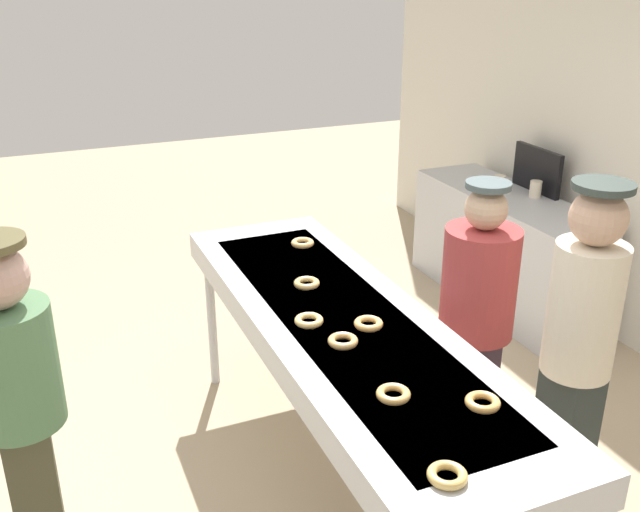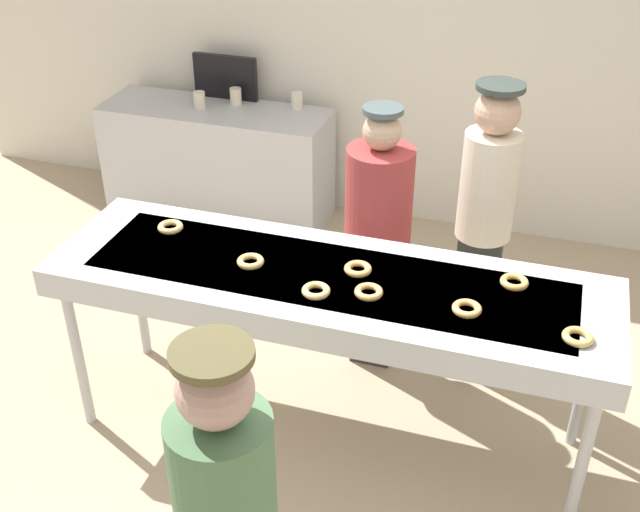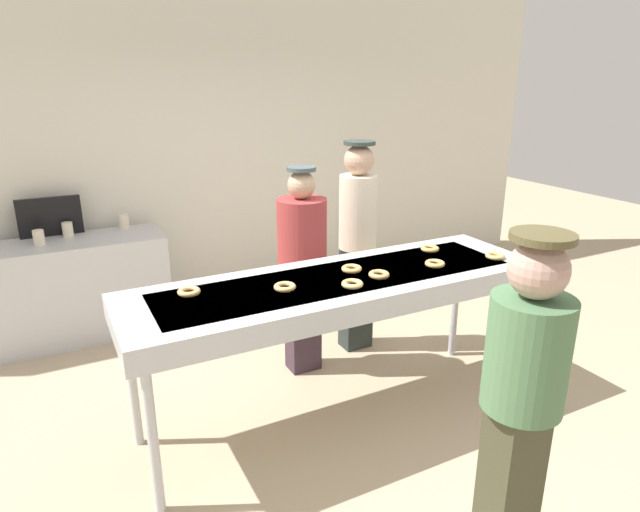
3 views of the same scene
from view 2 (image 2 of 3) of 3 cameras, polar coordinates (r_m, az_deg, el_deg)
name	(u,v)px [view 2 (image 2 of 3)]	position (r m, az deg, el deg)	size (l,w,h in m)	color
ground_plane	(327,431)	(4.37, 0.52, -12.62)	(16.00, 16.00, 0.00)	tan
back_wall	(436,23)	(5.85, 8.45, 16.49)	(8.00, 0.12, 3.11)	silver
fryer_conveyor	(328,288)	(3.78, 0.58, -2.35)	(2.74, 0.80, 1.02)	#B7BABF
glazed_donut_0	(467,309)	(3.54, 10.66, -3.79)	(0.13, 0.13, 0.03)	#E5AE60
glazed_donut_1	(578,337)	(3.48, 18.30, -5.63)	(0.13, 0.13, 0.03)	#DDB461
glazed_donut_2	(358,269)	(3.75, 2.78, -0.95)	(0.13, 0.13, 0.03)	#EFB060
glazed_donut_3	(369,292)	(3.59, 3.57, -2.63)	(0.13, 0.13, 0.03)	tan
glazed_donut_4	(250,261)	(3.82, -5.09, -0.40)	(0.13, 0.13, 0.03)	#E1B66B
glazed_donut_5	(170,227)	(4.17, -10.86, 2.10)	(0.13, 0.13, 0.03)	#EEB86D
glazed_donut_6	(316,291)	(3.59, -0.30, -2.55)	(0.13, 0.13, 0.03)	#E3BB6E
glazed_donut_7	(514,282)	(3.76, 13.99, -1.85)	(0.13, 0.13, 0.03)	#EEAF5C
worker_baker	(484,219)	(4.36, 11.89, 2.63)	(0.30, 0.30, 1.75)	#272E2C
worker_assistant	(378,224)	(4.34, 4.25, 2.35)	(0.37, 0.37, 1.62)	#372631
prep_counter	(218,162)	(6.27, -7.46, 6.80)	(1.77, 0.59, 0.89)	#B7BABF
paper_cup_0	(236,96)	(6.15, -6.17, 11.52)	(0.09, 0.09, 0.13)	beige
paper_cup_1	(199,100)	(6.11, -8.79, 11.18)	(0.09, 0.09, 0.13)	beige
paper_cup_2	(297,101)	(6.03, -1.70, 11.27)	(0.09, 0.09, 0.13)	beige
menu_display	(225,77)	(6.25, -6.92, 12.84)	(0.52, 0.04, 0.34)	black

